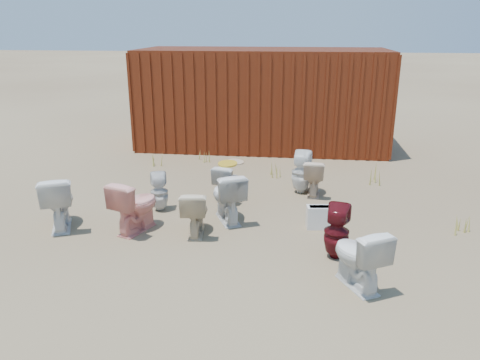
# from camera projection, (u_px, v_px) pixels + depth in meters

# --- Properties ---
(ground) EXTENTS (100.00, 100.00, 0.00)m
(ground) POSITION_uv_depth(u_px,v_px,m) (235.00, 226.00, 7.21)
(ground) COLOR brown
(ground) RESTS_ON ground
(shipping_container) EXTENTS (6.00, 2.40, 2.40)m
(shipping_container) POSITION_uv_depth(u_px,v_px,m) (263.00, 98.00, 11.73)
(shipping_container) COLOR #4D180C
(shipping_container) RESTS_ON ground
(toilet_front_a) EXTENTS (0.76, 0.94, 0.83)m
(toilet_front_a) POSITION_uv_depth(u_px,v_px,m) (58.00, 201.00, 7.05)
(toilet_front_a) COLOR white
(toilet_front_a) RESTS_ON ground
(toilet_front_pink) EXTENTS (0.70, 0.89, 0.80)m
(toilet_front_pink) POSITION_uv_depth(u_px,v_px,m) (135.00, 205.00, 6.94)
(toilet_front_pink) COLOR #FB9E91
(toilet_front_pink) RESTS_ON ground
(toilet_front_c) EXTENTS (0.74, 0.91, 0.81)m
(toilet_front_c) POSITION_uv_depth(u_px,v_px,m) (227.00, 196.00, 7.30)
(toilet_front_c) COLOR silver
(toilet_front_c) RESTS_ON ground
(toilet_front_maroon) EXTENTS (0.40, 0.40, 0.73)m
(toilet_front_maroon) POSITION_uv_depth(u_px,v_px,m) (337.00, 232.00, 6.12)
(toilet_front_maroon) COLOR #580F15
(toilet_front_maroon) RESTS_ON ground
(toilet_front_e) EXTENTS (0.74, 0.87, 0.77)m
(toilet_front_e) POSITION_uv_depth(u_px,v_px,m) (358.00, 256.00, 5.43)
(toilet_front_e) COLOR white
(toilet_front_e) RESTS_ON ground
(toilet_back_a) EXTENTS (0.37, 0.37, 0.64)m
(toilet_back_a) POSITION_uv_depth(u_px,v_px,m) (159.00, 192.00, 7.72)
(toilet_back_a) COLOR silver
(toilet_back_a) RESTS_ON ground
(toilet_back_beige_left) EXTENTS (0.46, 0.71, 0.69)m
(toilet_back_beige_left) POSITION_uv_depth(u_px,v_px,m) (195.00, 212.00, 6.84)
(toilet_back_beige_left) COLOR beige
(toilet_back_beige_left) RESTS_ON ground
(toilet_back_beige_right) EXTENTS (0.41, 0.68, 0.67)m
(toilet_back_beige_right) POSITION_uv_depth(u_px,v_px,m) (314.00, 177.00, 8.44)
(toilet_back_beige_right) COLOR beige
(toilet_back_beige_right) RESTS_ON ground
(toilet_back_yellowlid) EXTENTS (0.52, 0.72, 0.66)m
(toilet_back_yellowlid) POSITION_uv_depth(u_px,v_px,m) (228.00, 182.00, 8.18)
(toilet_back_yellowlid) COLOR silver
(toilet_back_yellowlid) RESTS_ON ground
(toilet_back_e) EXTENTS (0.41, 0.41, 0.78)m
(toilet_back_e) POSITION_uv_depth(u_px,v_px,m) (301.00, 172.00, 8.54)
(toilet_back_e) COLOR white
(toilet_back_e) RESTS_ON ground
(yellow_lid) EXTENTS (0.33, 0.42, 0.02)m
(yellow_lid) POSITION_uv_depth(u_px,v_px,m) (228.00, 164.00, 8.08)
(yellow_lid) COLOR gold
(yellow_lid) RESTS_ON toilet_back_yellowlid
(loose_tank) EXTENTS (0.52, 0.26, 0.35)m
(loose_tank) POSITION_uv_depth(u_px,v_px,m) (323.00, 217.00, 7.09)
(loose_tank) COLOR silver
(loose_tank) RESTS_ON ground
(loose_lid_near) EXTENTS (0.55, 0.61, 0.02)m
(loose_lid_near) POSITION_uv_depth(u_px,v_px,m) (237.00, 185.00, 9.04)
(loose_lid_near) COLOR beige
(loose_lid_near) RESTS_ON ground
(loose_lid_far) EXTENTS (0.56, 0.59, 0.02)m
(loose_lid_far) POSITION_uv_depth(u_px,v_px,m) (235.00, 162.00, 10.55)
(loose_lid_far) COLOR tan
(loose_lid_far) RESTS_ON ground
(weed_clump_a) EXTENTS (0.36, 0.36, 0.28)m
(weed_clump_a) POSITION_uv_depth(u_px,v_px,m) (155.00, 159.00, 10.29)
(weed_clump_a) COLOR #AEA345
(weed_clump_a) RESTS_ON ground
(weed_clump_b) EXTENTS (0.32, 0.32, 0.28)m
(weed_clump_b) POSITION_uv_depth(u_px,v_px,m) (276.00, 170.00, 9.52)
(weed_clump_b) COLOR #AEA345
(weed_clump_b) RESTS_ON ground
(weed_clump_c) EXTENTS (0.36, 0.36, 0.33)m
(weed_clump_c) POSITION_uv_depth(u_px,v_px,m) (372.00, 175.00, 9.14)
(weed_clump_c) COLOR #AEA345
(weed_clump_c) RESTS_ON ground
(weed_clump_d) EXTENTS (0.30, 0.30, 0.25)m
(weed_clump_d) POSITION_uv_depth(u_px,v_px,m) (205.00, 156.00, 10.57)
(weed_clump_d) COLOR #AEA345
(weed_clump_d) RESTS_ON ground
(weed_clump_e) EXTENTS (0.34, 0.34, 0.26)m
(weed_clump_e) POSITION_uv_depth(u_px,v_px,m) (304.00, 159.00, 10.34)
(weed_clump_e) COLOR #AEA345
(weed_clump_e) RESTS_ON ground
(weed_clump_f) EXTENTS (0.28, 0.28, 0.26)m
(weed_clump_f) POSITION_uv_depth(u_px,v_px,m) (462.00, 224.00, 6.94)
(weed_clump_f) COLOR #AEA345
(weed_clump_f) RESTS_ON ground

